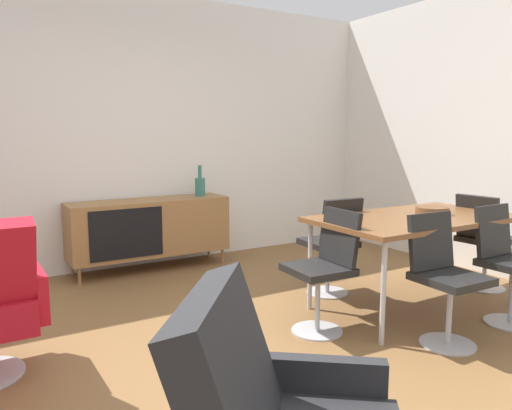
{
  "coord_description": "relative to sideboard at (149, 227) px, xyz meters",
  "views": [
    {
      "loc": [
        -1.27,
        -2.45,
        1.38
      ],
      "look_at": [
        0.54,
        0.54,
        0.87
      ],
      "focal_mm": 34.38,
      "sensor_mm": 36.0,
      "label": 1
    }
  ],
  "objects": [
    {
      "name": "dining_chair_back_left",
      "position": [
        1.06,
        -1.6,
        0.03
      ],
      "size": [
        0.43,
        0.45,
        0.86
      ],
      "color": "black",
      "rests_on": "ground_plane"
    },
    {
      "name": "wooden_bowl_on_table",
      "position": [
        1.61,
        -2.17,
        0.33
      ],
      "size": [
        0.26,
        0.26,
        0.06
      ],
      "primitive_type": "cylinder",
      "color": "brown",
      "rests_on": "dining_table"
    },
    {
      "name": "dining_table",
      "position": [
        1.41,
        -2.16,
        0.26
      ],
      "size": [
        1.6,
        0.9,
        0.74
      ],
      "color": "brown",
      "rests_on": "ground_plane"
    },
    {
      "name": "wall_back",
      "position": [
        -0.33,
        0.3,
        0.96
      ],
      "size": [
        6.8,
        0.12,
        2.8
      ],
      "primitive_type": "cube",
      "color": "white",
      "rests_on": "ground_plane"
    },
    {
      "name": "dining_chair_front_left",
      "position": [
        1.06,
        -2.72,
        0.03
      ],
      "size": [
        0.41,
        0.44,
        0.86
      ],
      "color": "black",
      "rests_on": "ground_plane"
    },
    {
      "name": "ground_plane",
      "position": [
        -0.33,
        -2.3,
        -0.44
      ],
      "size": [
        8.32,
        8.32,
        0.0
      ],
      "primitive_type": "plane",
      "color": "brown"
    },
    {
      "name": "sideboard",
      "position": [
        0.0,
        0.0,
        0.0
      ],
      "size": [
        1.6,
        0.45,
        0.72
      ],
      "color": "olive",
      "rests_on": "ground_plane"
    },
    {
      "name": "dining_chair_far_end",
      "position": [
        2.3,
        -2.17,
        0.03
      ],
      "size": [
        0.45,
        0.43,
        0.86
      ],
      "color": "black",
      "rests_on": "ground_plane"
    },
    {
      "name": "dining_chair_front_right",
      "position": [
        1.76,
        -2.72,
        0.03
      ],
      "size": [
        0.41,
        0.43,
        0.86
      ],
      "color": "black",
      "rests_on": "ground_plane"
    },
    {
      "name": "dining_chair_near_window",
      "position": [
        0.52,
        -2.16,
        0.03
      ],
      "size": [
        0.44,
        0.42,
        0.86
      ],
      "color": "black",
      "rests_on": "ground_plane"
    },
    {
      "name": "vase_cobalt",
      "position": [
        0.57,
        0.0,
        0.39
      ],
      "size": [
        0.11,
        0.11,
        0.33
      ],
      "color": "#337266",
      "rests_on": "sideboard"
    }
  ]
}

